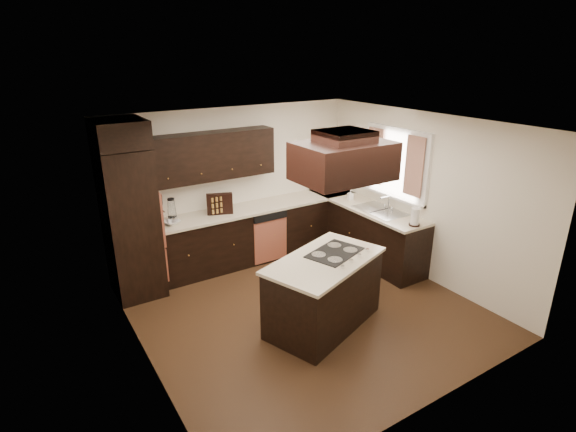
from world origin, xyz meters
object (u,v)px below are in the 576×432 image
object	(u,v)px
island	(324,294)
spice_rack	(220,204)
range_hood	(343,161)
oven_column	(131,224)

from	to	relation	value
island	spice_rack	xyz separation A→B (m)	(-0.41, 2.17, 0.64)
range_hood	spice_rack	bearing A→B (deg)	102.37
spice_rack	island	bearing A→B (deg)	-58.44
island	range_hood	distance (m)	1.73
oven_column	spice_rack	distance (m)	1.37
oven_column	spice_rack	size ratio (longest dim) A/B	5.36
range_hood	spice_rack	world-z (taller)	range_hood
island	range_hood	bearing A→B (deg)	-76.58
oven_column	range_hood	world-z (taller)	range_hood
oven_column	spice_rack	xyz separation A→B (m)	(1.37, 0.07, 0.02)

